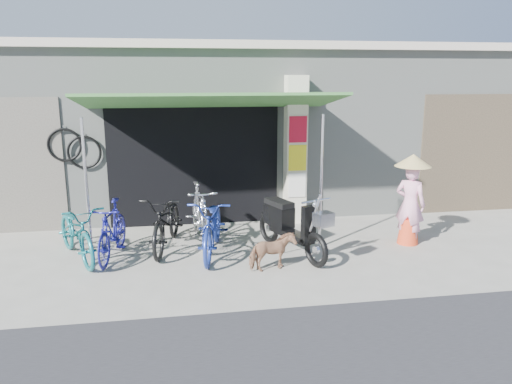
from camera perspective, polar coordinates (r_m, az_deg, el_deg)
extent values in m
plane|color=gray|center=(8.14, 2.58, -8.42)|extent=(80.00, 80.00, 0.00)
cube|color=#9A9F98|center=(12.66, -2.18, 7.55)|extent=(12.00, 5.00, 3.50)
cube|color=beige|center=(12.61, -2.25, 15.85)|extent=(12.30, 5.30, 0.16)
cube|color=black|center=(10.13, -7.08, 3.18)|extent=(3.40, 0.06, 2.50)
cube|color=black|center=(10.29, -6.97, -0.65)|extent=(3.06, 0.04, 1.10)
torus|color=black|center=(10.18, -19.03, 4.32)|extent=(0.65, 0.05, 0.65)
cylinder|color=silver|center=(10.16, -19.15, 6.11)|extent=(0.02, 0.02, 0.12)
torus|color=black|center=(10.23, -21.04, 5.04)|extent=(0.65, 0.05, 0.65)
cylinder|color=silver|center=(10.21, -21.16, 6.84)|extent=(0.02, 0.02, 0.12)
cube|color=beige|center=(10.25, 4.48, 4.77)|extent=(0.42, 0.42, 3.00)
cube|color=red|center=(9.99, 4.83, 7.14)|extent=(0.36, 0.02, 0.52)
cube|color=yellow|center=(10.06, 4.76, 3.91)|extent=(0.36, 0.02, 0.52)
cube|color=white|center=(10.17, 4.70, 0.80)|extent=(0.36, 0.02, 0.50)
cube|color=#366E31|center=(9.08, -5.12, 10.33)|extent=(4.60, 1.88, 0.35)
cylinder|color=silver|center=(8.46, -18.76, 0.09)|extent=(0.05, 0.05, 2.36)
cylinder|color=silver|center=(8.71, 7.43, 1.05)|extent=(0.05, 0.05, 2.36)
cube|color=brown|center=(12.09, 23.81, 4.01)|extent=(2.60, 0.06, 2.60)
imported|color=#18696E|center=(8.77, -19.80, -4.26)|extent=(1.36, 1.94, 0.97)
imported|color=navy|center=(8.62, -16.12, -4.27)|extent=(0.71, 1.67, 0.97)
imported|color=black|center=(8.90, -10.12, -3.26)|extent=(1.04, 2.02, 1.01)
imported|color=silver|center=(9.08, -6.42, -2.54)|extent=(0.69, 1.86, 1.09)
imported|color=navy|center=(8.51, -4.92, -3.81)|extent=(1.05, 2.05, 1.03)
imported|color=tan|center=(7.85, 1.85, -6.87)|extent=(0.78, 0.50, 0.61)
torus|color=black|center=(8.04, 6.89, -6.61)|extent=(0.30, 0.56, 0.57)
torus|color=black|center=(9.12, 1.49, -4.12)|extent=(0.30, 0.56, 0.57)
cube|color=black|center=(8.54, 4.02, -4.78)|extent=(0.60, 1.03, 0.11)
cube|color=black|center=(8.77, 2.64, -2.68)|extent=(0.48, 0.65, 0.36)
cube|color=black|center=(8.71, 2.65, -1.26)|extent=(0.46, 0.64, 0.10)
cube|color=black|center=(8.08, 6.03, -3.65)|extent=(0.26, 0.19, 0.60)
cylinder|color=silver|center=(7.83, 6.91, -0.98)|extent=(0.53, 0.24, 0.03)
cube|color=silver|center=(7.76, 7.73, -3.11)|extent=(0.34, 0.30, 0.21)
imported|color=#F4A4C5|center=(9.37, 17.20, -1.37)|extent=(0.63, 0.63, 1.47)
cone|color=red|center=(9.51, 16.99, -4.31)|extent=(0.38, 0.38, 0.46)
cone|color=#D2B871|center=(9.21, 17.54, 3.48)|extent=(0.64, 0.64, 0.22)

